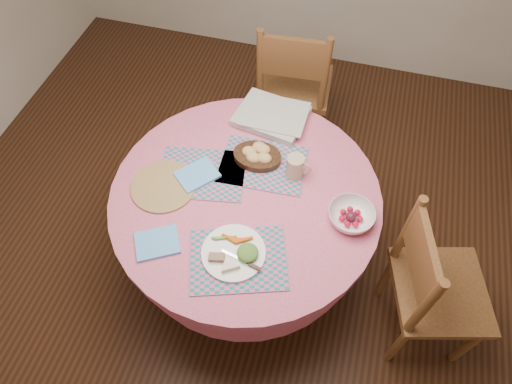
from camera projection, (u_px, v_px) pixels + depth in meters
ground at (248, 266)px, 2.69m from camera, size 4.00×4.00×0.00m
dining_table at (246, 216)px, 2.23m from camera, size 1.24×1.24×0.75m
chair_right at (432, 287)px, 2.08m from camera, size 0.52×0.53×0.95m
chair_back at (293, 85)px, 2.84m from camera, size 0.48×0.47×0.98m
placemat_front at (238, 259)px, 1.88m from camera, size 0.48×0.41×0.01m
placemat_left at (202, 174)px, 2.13m from camera, size 0.45×0.37×0.01m
placemat_back at (263, 165)px, 2.16m from camera, size 0.42×0.32×0.01m
wicker_trivet at (164, 186)px, 2.09m from camera, size 0.30×0.30×0.01m
napkin_near at (157, 243)px, 1.92m from camera, size 0.23×0.21×0.01m
napkin_far at (197, 175)px, 2.12m from camera, size 0.22×0.23×0.01m
dinner_plate at (235, 253)px, 1.87m from camera, size 0.27×0.27×0.05m
bread_bowl at (258, 155)px, 2.16m from camera, size 0.23×0.23×0.08m
latte_mug at (296, 167)px, 2.08m from camera, size 0.12×0.08×0.12m
fruit_bowl at (351, 216)px, 1.96m from camera, size 0.23×0.23×0.06m
newspaper_stack at (272, 116)px, 2.32m from camera, size 0.38×0.32×0.04m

